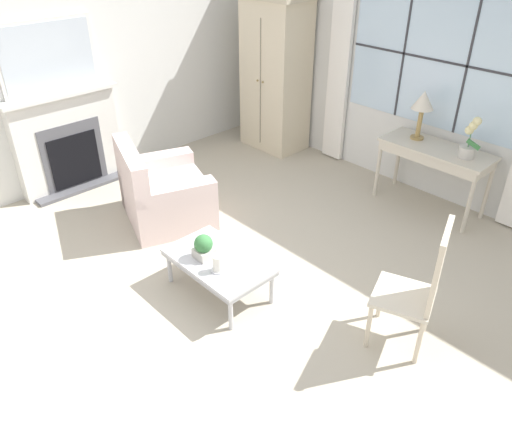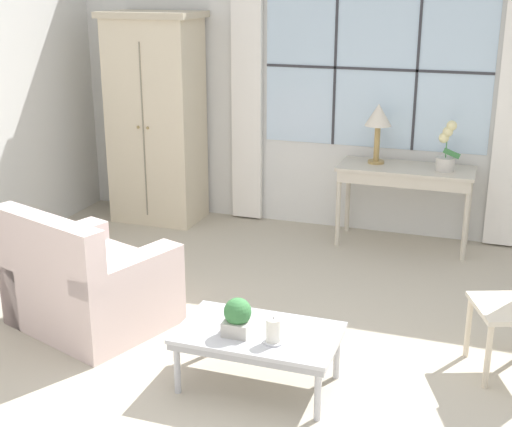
{
  "view_description": "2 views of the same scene",
  "coord_description": "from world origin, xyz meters",
  "px_view_note": "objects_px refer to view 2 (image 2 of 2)",
  "views": [
    {
      "loc": [
        2.65,
        -2.18,
        2.94
      ],
      "look_at": [
        0.07,
        0.26,
        0.78
      ],
      "focal_mm": 35.0,
      "sensor_mm": 36.0,
      "label": 1
    },
    {
      "loc": [
        1.12,
        -3.61,
        2.34
      ],
      "look_at": [
        -0.3,
        0.52,
        0.9
      ],
      "focal_mm": 50.0,
      "sensor_mm": 36.0,
      "label": 2
    }
  ],
  "objects_px": {
    "table_lamp": "(378,119)",
    "potted_orchid": "(446,151)",
    "potted_plant_small": "(238,317)",
    "coffee_table": "(258,337)",
    "armoire": "(156,118)",
    "armchair_upholstered": "(89,286)",
    "console_table": "(406,176)",
    "pillar_candle": "(273,332)"
  },
  "relations": [
    {
      "from": "table_lamp",
      "to": "pillar_candle",
      "type": "bearing_deg",
      "value": -91.28
    },
    {
      "from": "armoire",
      "to": "armchair_upholstered",
      "type": "distance_m",
      "value": 2.51
    },
    {
      "from": "armoire",
      "to": "table_lamp",
      "type": "xyz_separation_m",
      "value": [
        2.18,
        0.07,
        0.12
      ]
    },
    {
      "from": "console_table",
      "to": "potted_orchid",
      "type": "relative_size",
      "value": 2.7
    },
    {
      "from": "console_table",
      "to": "potted_plant_small",
      "type": "distance_m",
      "value": 2.85
    },
    {
      "from": "armchair_upholstered",
      "to": "coffee_table",
      "type": "relative_size",
      "value": 1.28
    },
    {
      "from": "armchair_upholstered",
      "to": "potted_plant_small",
      "type": "height_order",
      "value": "armchair_upholstered"
    },
    {
      "from": "coffee_table",
      "to": "table_lamp",
      "type": "bearing_deg",
      "value": 86.06
    },
    {
      "from": "table_lamp",
      "to": "console_table",
      "type": "bearing_deg",
      "value": -10.86
    },
    {
      "from": "coffee_table",
      "to": "potted_plant_small",
      "type": "bearing_deg",
      "value": -145.71
    },
    {
      "from": "armchair_upholstered",
      "to": "pillar_candle",
      "type": "relative_size",
      "value": 7.56
    },
    {
      "from": "armoire",
      "to": "console_table",
      "type": "xyz_separation_m",
      "value": [
        2.46,
        0.02,
        -0.38
      ]
    },
    {
      "from": "armoire",
      "to": "armchair_upholstered",
      "type": "xyz_separation_m",
      "value": [
        0.6,
        -2.32,
        -0.74
      ]
    },
    {
      "from": "coffee_table",
      "to": "potted_plant_small",
      "type": "height_order",
      "value": "potted_plant_small"
    },
    {
      "from": "coffee_table",
      "to": "pillar_candle",
      "type": "height_order",
      "value": "pillar_candle"
    },
    {
      "from": "potted_orchid",
      "to": "armchair_upholstered",
      "type": "relative_size",
      "value": 0.36
    },
    {
      "from": "console_table",
      "to": "coffee_table",
      "type": "height_order",
      "value": "console_table"
    },
    {
      "from": "armchair_upholstered",
      "to": "pillar_candle",
      "type": "xyz_separation_m",
      "value": [
        1.52,
        -0.48,
        0.14
      ]
    },
    {
      "from": "table_lamp",
      "to": "potted_orchid",
      "type": "distance_m",
      "value": 0.67
    },
    {
      "from": "armoire",
      "to": "console_table",
      "type": "height_order",
      "value": "armoire"
    },
    {
      "from": "potted_orchid",
      "to": "armchair_upholstered",
      "type": "height_order",
      "value": "potted_orchid"
    },
    {
      "from": "armchair_upholstered",
      "to": "armoire",
      "type": "bearing_deg",
      "value": 104.44
    },
    {
      "from": "coffee_table",
      "to": "potted_plant_small",
      "type": "distance_m",
      "value": 0.2
    },
    {
      "from": "armoire",
      "to": "armchair_upholstered",
      "type": "bearing_deg",
      "value": -75.56
    },
    {
      "from": "table_lamp",
      "to": "pillar_candle",
      "type": "relative_size",
      "value": 3.38
    },
    {
      "from": "armoire",
      "to": "pillar_candle",
      "type": "height_order",
      "value": "armoire"
    },
    {
      "from": "table_lamp",
      "to": "potted_plant_small",
      "type": "distance_m",
      "value": 2.94
    },
    {
      "from": "armchair_upholstered",
      "to": "table_lamp",
      "type": "bearing_deg",
      "value": 56.58
    },
    {
      "from": "armoire",
      "to": "potted_orchid",
      "type": "relative_size",
      "value": 4.62
    },
    {
      "from": "armoire",
      "to": "pillar_candle",
      "type": "distance_m",
      "value": 3.56
    },
    {
      "from": "coffee_table",
      "to": "potted_orchid",
      "type": "bearing_deg",
      "value": 73.28
    },
    {
      "from": "table_lamp",
      "to": "armchair_upholstered",
      "type": "relative_size",
      "value": 0.45
    },
    {
      "from": "table_lamp",
      "to": "coffee_table",
      "type": "distance_m",
      "value": 2.9
    },
    {
      "from": "armoire",
      "to": "potted_orchid",
      "type": "bearing_deg",
      "value": 0.06
    },
    {
      "from": "armchair_upholstered",
      "to": "potted_plant_small",
      "type": "distance_m",
      "value": 1.37
    },
    {
      "from": "potted_orchid",
      "to": "potted_plant_small",
      "type": "height_order",
      "value": "potted_orchid"
    },
    {
      "from": "armoire",
      "to": "pillar_candle",
      "type": "relative_size",
      "value": 12.72
    },
    {
      "from": "table_lamp",
      "to": "potted_orchid",
      "type": "height_order",
      "value": "table_lamp"
    },
    {
      "from": "potted_plant_small",
      "to": "table_lamp",
      "type": "bearing_deg",
      "value": 84.08
    },
    {
      "from": "armoire",
      "to": "console_table",
      "type": "bearing_deg",
      "value": 0.47
    },
    {
      "from": "table_lamp",
      "to": "coffee_table",
      "type": "xyz_separation_m",
      "value": [
        -0.19,
        -2.77,
        -0.83
      ]
    },
    {
      "from": "console_table",
      "to": "armchair_upholstered",
      "type": "height_order",
      "value": "armchair_upholstered"
    }
  ]
}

